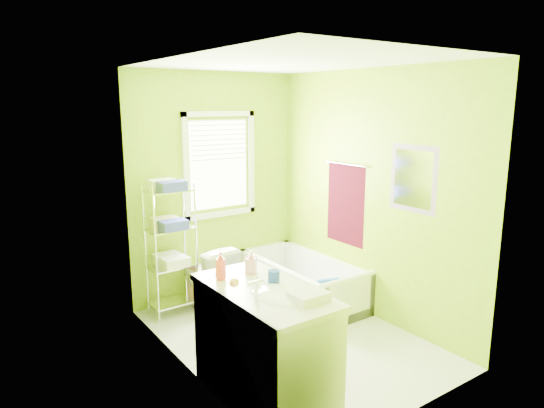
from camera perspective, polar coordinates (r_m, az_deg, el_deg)
ground at (r=4.92m, az=2.02°, el=-15.42°), size 2.90×2.90×0.00m
room_envelope at (r=4.43m, az=2.17°, el=2.65°), size 2.14×2.94×2.62m
window at (r=5.64m, az=-6.20°, el=5.26°), size 0.92×0.05×1.22m
door at (r=3.22m, az=-2.06°, el=-11.10°), size 0.09×0.80×2.00m
right_wall_decor at (r=5.14m, az=11.53°, el=1.13°), size 0.04×1.48×1.17m
bathtub at (r=5.68m, az=3.80°, el=-9.78°), size 0.74×1.58×0.51m
toilet at (r=5.44m, az=-7.66°, el=-8.51°), size 0.48×0.77×0.75m
vanity at (r=3.81m, az=-0.85°, el=-15.91°), size 0.62×1.21×1.13m
wire_shelf_unit at (r=5.24m, az=-11.81°, el=-3.51°), size 0.50×0.40×1.47m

